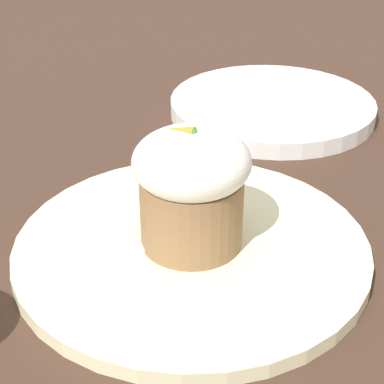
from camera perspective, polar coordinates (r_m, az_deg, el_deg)
The scene contains 5 objects.
ground_plane at distance 0.49m, azimuth -0.04°, elevation -5.55°, with size 4.00×4.00×0.00m, color #3D281E.
dessert_plate at distance 0.49m, azimuth -0.04°, elevation -4.98°, with size 0.27×0.27×0.01m.
carrot_cake at distance 0.46m, azimuth -0.00°, elevation 0.58°, with size 0.08×0.08×0.09m.
spoon at distance 0.47m, azimuth -1.85°, elevation -4.95°, with size 0.11×0.06×0.01m.
side_plate at distance 0.73m, azimuth 7.12°, elevation 7.55°, with size 0.23×0.23×0.02m.
Camera 1 is at (-0.17, 0.36, 0.29)m, focal length 60.00 mm.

